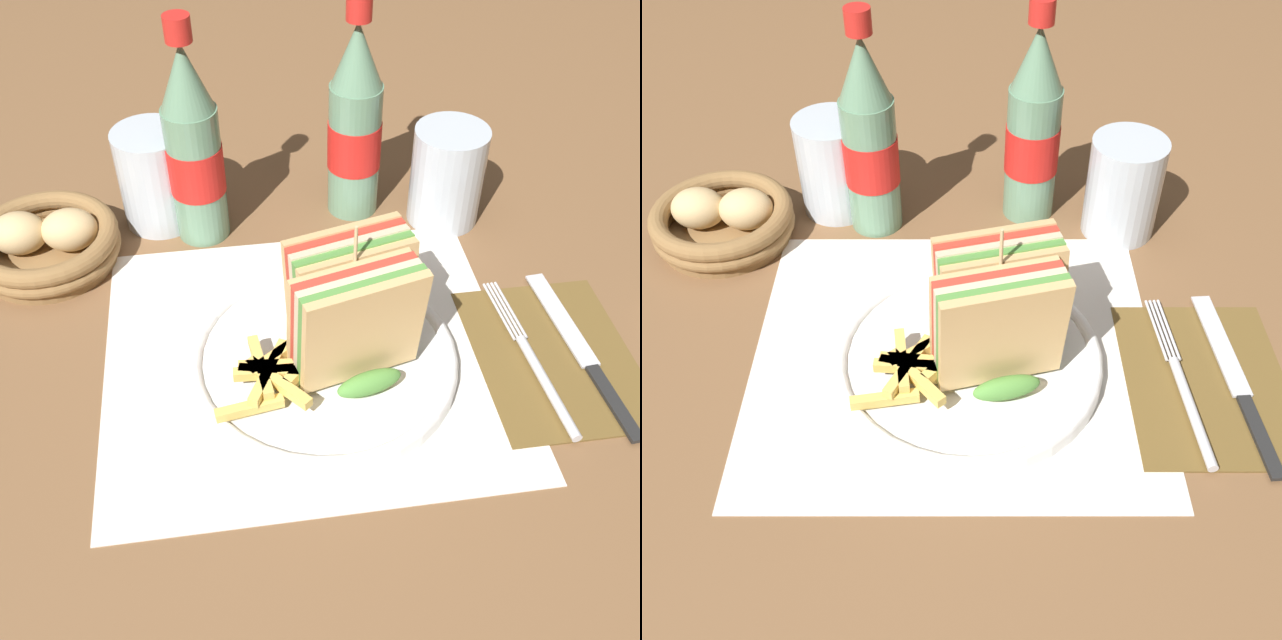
# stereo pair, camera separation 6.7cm
# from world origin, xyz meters

# --- Properties ---
(ground_plane) EXTENTS (4.00, 4.00, 0.00)m
(ground_plane) POSITION_xyz_m (0.00, 0.00, 0.00)
(ground_plane) COLOR brown
(placemat) EXTENTS (0.37, 0.34, 0.00)m
(placemat) POSITION_xyz_m (-0.01, 0.03, 0.00)
(placemat) COLOR silver
(placemat) RESTS_ON ground_plane
(plate_main) EXTENTS (0.24, 0.24, 0.02)m
(plate_main) POSITION_xyz_m (0.01, 0.01, 0.01)
(plate_main) COLOR white
(plate_main) RESTS_ON ground_plane
(club_sandwich) EXTENTS (0.12, 0.12, 0.14)m
(club_sandwich) POSITION_xyz_m (0.03, 0.01, 0.07)
(club_sandwich) COLOR tan
(club_sandwich) RESTS_ON plate_main
(fries_pile) EXTENTS (0.10, 0.08, 0.02)m
(fries_pile) POSITION_xyz_m (-0.04, -0.02, 0.03)
(fries_pile) COLOR #E0B756
(fries_pile) RESTS_ON plate_main
(napkin) EXTENTS (0.14, 0.19, 0.00)m
(napkin) POSITION_xyz_m (0.22, -0.01, 0.00)
(napkin) COLOR brown
(napkin) RESTS_ON ground_plane
(fork) EXTENTS (0.03, 0.20, 0.01)m
(fork) POSITION_xyz_m (0.19, -0.03, 0.01)
(fork) COLOR silver
(fork) RESTS_ON napkin
(knife) EXTENTS (0.03, 0.21, 0.00)m
(knife) POSITION_xyz_m (0.24, -0.01, 0.01)
(knife) COLOR black
(knife) RESTS_ON napkin
(coke_bottle_near) EXTENTS (0.06, 0.06, 0.24)m
(coke_bottle_near) POSITION_xyz_m (-0.09, 0.23, 0.10)
(coke_bottle_near) COLOR slate
(coke_bottle_near) RESTS_ON ground_plane
(coke_bottle_far) EXTENTS (0.06, 0.06, 0.24)m
(coke_bottle_far) POSITION_xyz_m (0.07, 0.25, 0.10)
(coke_bottle_far) COLOR slate
(coke_bottle_far) RESTS_ON ground_plane
(glass_near) EXTENTS (0.08, 0.08, 0.11)m
(glass_near) POSITION_xyz_m (0.17, 0.21, 0.05)
(glass_near) COLOR silver
(glass_near) RESTS_ON ground_plane
(glass_far) EXTENTS (0.08, 0.08, 0.11)m
(glass_far) POSITION_xyz_m (-0.14, 0.26, 0.05)
(glass_far) COLOR silver
(glass_far) RESTS_ON ground_plane
(bread_basket) EXTENTS (0.15, 0.15, 0.05)m
(bread_basket) POSITION_xyz_m (-0.26, 0.20, 0.02)
(bread_basket) COLOR olive
(bread_basket) RESTS_ON ground_plane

